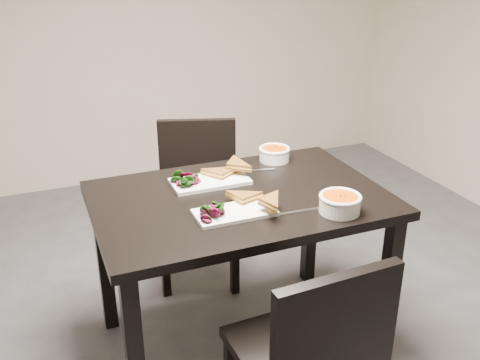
# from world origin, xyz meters

# --- Properties ---
(table) EXTENTS (1.20, 0.80, 0.75)m
(table) POSITION_xyz_m (0.38, 0.37, 0.65)
(table) COLOR black
(table) RESTS_ON ground
(chair_near) EXTENTS (0.44, 0.44, 0.85)m
(chair_near) POSITION_xyz_m (0.36, -0.31, 0.48)
(chair_near) COLOR black
(chair_near) RESTS_ON ground
(chair_far) EXTENTS (0.53, 0.53, 0.85)m
(chair_far) POSITION_xyz_m (0.40, 1.04, 0.48)
(chair_far) COLOR black
(chair_far) RESTS_ON ground
(plate_near) EXTENTS (0.31, 0.16, 0.02)m
(plate_near) POSITION_xyz_m (0.30, 0.22, 0.76)
(plate_near) COLOR white
(plate_near) RESTS_ON table
(sandwich_near) EXTENTS (0.18, 0.16, 0.05)m
(sandwich_near) POSITION_xyz_m (0.36, 0.24, 0.79)
(sandwich_near) COLOR #91581E
(sandwich_near) RESTS_ON plate_near
(salad_near) EXTENTS (0.10, 0.09, 0.04)m
(salad_near) POSITION_xyz_m (0.20, 0.22, 0.79)
(salad_near) COLOR black
(salad_near) RESTS_ON plate_near
(soup_bowl_near) EXTENTS (0.17, 0.17, 0.07)m
(soup_bowl_near) POSITION_xyz_m (0.68, 0.09, 0.79)
(soup_bowl_near) COLOR white
(soup_bowl_near) RESTS_ON table
(cutlery_near) EXTENTS (0.18, 0.02, 0.00)m
(cutlery_near) POSITION_xyz_m (0.53, 0.15, 0.75)
(cutlery_near) COLOR silver
(cutlery_near) RESTS_ON table
(plate_far) EXTENTS (0.34, 0.17, 0.02)m
(plate_far) POSITION_xyz_m (0.30, 0.54, 0.76)
(plate_far) COLOR white
(plate_far) RESTS_ON table
(sandwich_far) EXTENTS (0.21, 0.20, 0.05)m
(sandwich_far) POSITION_xyz_m (0.37, 0.53, 0.79)
(sandwich_far) COLOR #91581E
(sandwich_far) RESTS_ON plate_far
(salad_far) EXTENTS (0.10, 0.09, 0.05)m
(salad_far) POSITION_xyz_m (0.20, 0.54, 0.79)
(salad_far) COLOR black
(salad_far) RESTS_ON plate_far
(soup_bowl_far) EXTENTS (0.15, 0.15, 0.07)m
(soup_bowl_far) POSITION_xyz_m (0.68, 0.68, 0.79)
(soup_bowl_far) COLOR white
(soup_bowl_far) RESTS_ON table
(cutlery_far) EXTENTS (0.18, 0.05, 0.00)m
(cutlery_far) POSITION_xyz_m (0.55, 0.60, 0.75)
(cutlery_far) COLOR silver
(cutlery_far) RESTS_ON table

